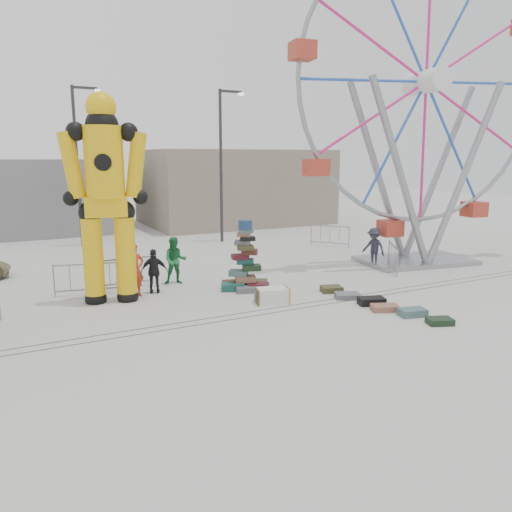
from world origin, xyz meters
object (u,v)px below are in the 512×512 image
pedestrian_grey (374,247)px  suitcase_tower (245,270)px  crash_test_dummy (106,191)px  steamer_trunk (272,296)px  barricade_wheel_back (330,236)px  barricade_dummy_b (86,279)px  barricade_wheel_front (393,258)px  barricade_dummy_c (124,273)px  pedestrian_green (175,261)px  pedestrian_black (154,271)px  lamp_post_left (79,158)px  lamp_post_right (222,158)px  ferris_wheel (425,106)px  pedestrian_red (135,270)px

pedestrian_grey → suitcase_tower: bearing=-97.9°
crash_test_dummy → steamer_trunk: 6.09m
steamer_trunk → barricade_wheel_back: size_ratio=0.51×
barricade_dummy_b → barricade_wheel_front: 11.77m
barricade_dummy_c → pedestrian_grey: 10.26m
pedestrian_green → pedestrian_black: pedestrian_green is taller
suitcase_tower → crash_test_dummy: 5.34m
barricade_dummy_b → lamp_post_left: bearing=93.2°
barricade_wheel_back → pedestrian_black: (-10.59, -4.73, 0.21)m
crash_test_dummy → lamp_post_right: bearing=62.7°
suitcase_tower → pedestrian_black: bearing=-172.7°
pedestrian_green → ferris_wheel: bearing=11.8°
pedestrian_black → barricade_dummy_c: bearing=-35.6°
suitcase_tower → pedestrian_red: size_ratio=1.36×
lamp_post_left → barricade_wheel_front: size_ratio=4.00×
lamp_post_right → barricade_dummy_b: lamp_post_right is taller
lamp_post_left → pedestrian_black: 11.27m
suitcase_tower → pedestrian_red: 3.75m
suitcase_tower → barricade_wheel_front: 6.52m
ferris_wheel → pedestrian_green: ferris_wheel is taller
barricade_dummy_c → pedestrian_grey: bearing=-7.2°
barricade_wheel_back → pedestrian_red: 12.29m
barricade_dummy_c → steamer_trunk: bearing=-47.2°
steamer_trunk → pedestrian_red: (-3.66, 2.71, 0.66)m
pedestrian_green → pedestrian_black: size_ratio=1.13×
steamer_trunk → pedestrian_green: size_ratio=0.60×
crash_test_dummy → pedestrian_black: (1.52, 0.37, -2.75)m
barricade_wheel_back → pedestrian_black: pedestrian_black is taller
suitcase_tower → crash_test_dummy: size_ratio=0.36×
suitcase_tower → pedestrian_green: size_ratio=1.42×
suitcase_tower → barricade_wheel_front: (6.51, -0.27, -0.13)m
lamp_post_left → steamer_trunk: bearing=-74.7°
lamp_post_right → crash_test_dummy: (-7.80, -8.99, -0.97)m
barricade_dummy_b → pedestrian_red: pedestrian_red is taller
barricade_dummy_b → pedestrian_black: size_ratio=1.32×
barricade_dummy_c → pedestrian_black: pedestrian_black is taller
lamp_post_left → pedestrian_green: bearing=-79.8°
ferris_wheel → pedestrian_green: bearing=-177.5°
lamp_post_right → pedestrian_red: size_ratio=4.46×
lamp_post_right → lamp_post_left: (-7.00, 2.00, 0.00)m
barricade_dummy_b → barricade_wheel_back: same height
barricade_wheel_back → pedestrian_black: size_ratio=1.32×
pedestrian_grey → barricade_dummy_c: bearing=-111.8°
barricade_wheel_front → barricade_wheel_back: same height
barricade_wheel_front → pedestrian_red: 10.24m
barricade_dummy_b → suitcase_tower: bearing=-7.3°
pedestrian_red → pedestrian_green: size_ratio=1.04×
lamp_post_left → pedestrian_red: 11.35m
ferris_wheel → barricade_dummy_c: (-12.32, 1.44, -6.05)m
pedestrian_red → barricade_dummy_c: bearing=78.0°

